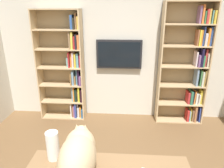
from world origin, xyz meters
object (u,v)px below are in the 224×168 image
at_px(bookshelf_left, 189,67).
at_px(wall_mounted_tv, 119,54).
at_px(paper_towel_roll, 53,146).
at_px(bookshelf_right, 67,69).
at_px(cat, 78,155).

xyz_separation_m(bookshelf_left, wall_mounted_tv, (1.23, -0.09, 0.18)).
xyz_separation_m(wall_mounted_tv, paper_towel_roll, (0.50, 2.21, -0.36)).
distance_m(bookshelf_right, paper_towel_roll, 2.18).
relative_size(bookshelf_right, paper_towel_roll, 7.56).
xyz_separation_m(bookshelf_left, paper_towel_roll, (1.73, 2.12, -0.17)).
height_order(bookshelf_left, wall_mounted_tv, bookshelf_left).
bearing_deg(cat, wall_mounted_tv, -95.43).
height_order(bookshelf_right, cat, bookshelf_right).
relative_size(bookshelf_right, wall_mounted_tv, 2.46).
relative_size(bookshelf_left, cat, 3.35).
bearing_deg(bookshelf_right, paper_towel_roll, 102.11).
height_order(wall_mounted_tv, paper_towel_roll, wall_mounted_tv).
height_order(bookshelf_right, paper_towel_roll, bookshelf_right).
distance_m(wall_mounted_tv, cat, 2.42).
bearing_deg(paper_towel_roll, bookshelf_right, -77.89).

